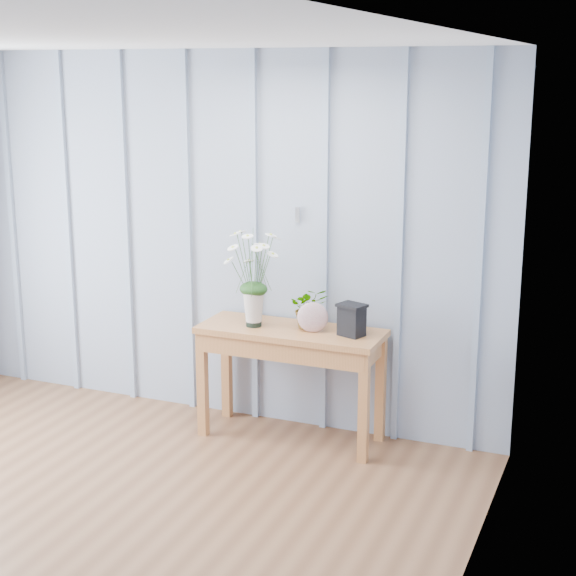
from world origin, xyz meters
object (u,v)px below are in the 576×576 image
at_px(sideboard, 291,346).
at_px(daisy_vase, 253,266).
at_px(felt_disc_vessel, 313,317).
at_px(carved_box, 352,320).

height_order(sideboard, daisy_vase, daisy_vase).
xyz_separation_m(felt_disc_vessel, carved_box, (0.25, 0.02, 0.01)).
height_order(sideboard, felt_disc_vessel, felt_disc_vessel).
height_order(daisy_vase, felt_disc_vessel, daisy_vase).
height_order(felt_disc_vessel, carved_box, carved_box).
bearing_deg(felt_disc_vessel, carved_box, -11.82).
relative_size(daisy_vase, carved_box, 3.12).
xyz_separation_m(sideboard, carved_box, (0.41, -0.00, 0.22)).
xyz_separation_m(sideboard, felt_disc_vessel, (0.16, -0.03, 0.21)).
distance_m(sideboard, carved_box, 0.46).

